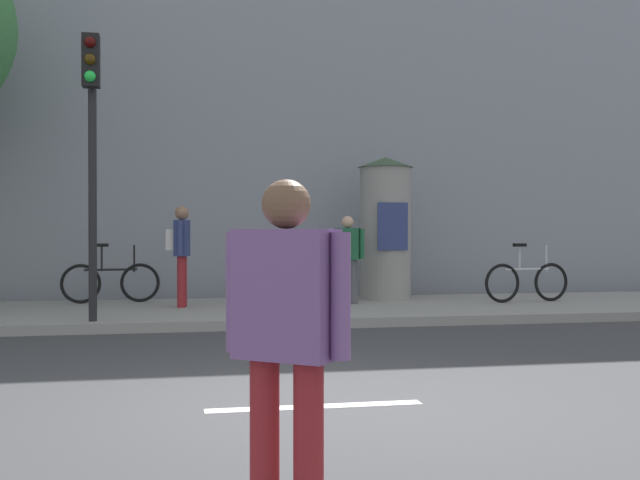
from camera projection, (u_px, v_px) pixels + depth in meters
name	position (u px, v px, depth m)	size (l,w,h in m)	color
ground_plane	(315.00, 407.00, 6.28)	(80.00, 80.00, 0.00)	#38383A
sidewalk_curb	(240.00, 312.00, 13.15)	(36.00, 4.00, 0.15)	gray
lane_markings	(315.00, 406.00, 6.28)	(25.80, 0.16, 0.01)	silver
building_backdrop	(222.00, 87.00, 18.02)	(36.00, 5.00, 9.75)	gray
traffic_light	(92.00, 129.00, 10.96)	(0.24, 0.45, 4.11)	black
poster_column	(385.00, 227.00, 14.85)	(1.08, 1.08, 2.75)	gray
pedestrian_with_backpack	(286.00, 328.00, 3.53)	(0.53, 0.47, 1.67)	maroon
pedestrian_in_dark_shirt	(181.00, 246.00, 13.24)	(0.43, 0.62, 1.75)	maroon
pedestrian_in_red_top	(348.00, 253.00, 13.82)	(0.56, 0.41, 1.59)	#4C4C51
bicycle_leaning	(527.00, 281.00, 14.20)	(1.76, 0.29, 1.09)	black
bicycle_upright	(111.00, 282.00, 14.02)	(1.77, 0.24, 1.09)	black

